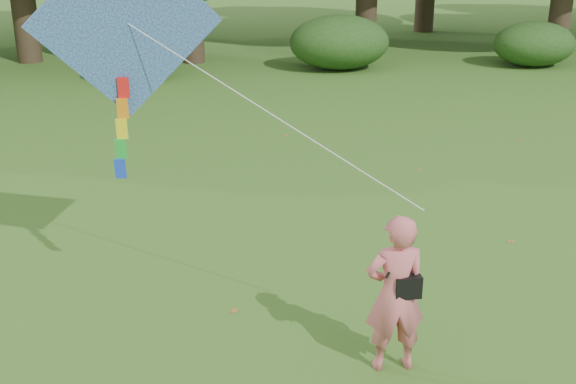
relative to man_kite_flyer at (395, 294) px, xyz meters
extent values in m
plane|color=#265114|center=(0.32, -0.04, -0.95)|extent=(100.00, 100.00, 0.00)
imported|color=#CE6167|center=(0.00, 0.00, 0.00)|extent=(0.70, 0.46, 1.91)
cube|color=black|center=(0.12, -0.03, 0.11)|extent=(0.30, 0.20, 0.26)
cylinder|color=black|center=(0.00, -0.04, 0.48)|extent=(0.33, 0.14, 0.47)
cube|color=#286CAE|center=(-2.85, 1.98, 2.79)|extent=(2.30, 0.59, 2.34)
cube|color=black|center=(-2.85, 2.01, 2.79)|extent=(0.24, 0.46, 2.13)
cylinder|color=white|center=(-1.30, 0.96, 1.90)|extent=(3.11, 2.04, 1.79)
cube|color=red|center=(-2.95, 2.00, 2.01)|extent=(0.14, 0.06, 0.26)
cube|color=orange|center=(-2.98, 2.00, 1.75)|extent=(0.14, 0.06, 0.26)
cube|color=yellow|center=(-3.01, 2.00, 1.49)|extent=(0.14, 0.06, 0.26)
cube|color=green|center=(-3.04, 2.00, 1.23)|extent=(0.14, 0.06, 0.26)
cube|color=blue|center=(-3.07, 2.00, 0.97)|extent=(0.14, 0.06, 0.26)
cylinder|color=#3A2D1E|center=(-7.68, 20.96, 0.97)|extent=(0.88, 0.88, 3.85)
cylinder|color=#3A2D1E|center=(-1.68, 19.96, 0.62)|extent=(0.80, 0.80, 3.15)
cylinder|color=#3A2D1E|center=(5.32, 21.96, 0.88)|extent=(0.86, 0.86, 3.67)
cylinder|color=#3A2D1E|center=(12.32, 19.46, 0.76)|extent=(0.83, 0.83, 3.43)
ellipsoid|color=#264919|center=(-3.68, 17.06, -0.24)|extent=(2.66, 2.09, 1.42)
ellipsoid|color=#264919|center=(3.32, 17.86, -0.02)|extent=(3.50, 2.75, 1.88)
ellipsoid|color=#264919|center=(10.32, 17.36, -0.17)|extent=(2.94, 2.31, 1.58)
cube|color=brown|center=(2.58, 6.80, -0.95)|extent=(0.14, 0.11, 0.01)
cube|color=brown|center=(5.47, 11.57, -0.95)|extent=(0.12, 0.14, 0.01)
cube|color=brown|center=(0.20, 9.78, -0.95)|extent=(0.13, 0.10, 0.01)
cube|color=brown|center=(5.74, 8.62, -0.95)|extent=(0.13, 0.14, 0.01)
cube|color=brown|center=(2.92, 3.09, -0.95)|extent=(0.14, 0.12, 0.01)
cube|color=brown|center=(-1.70, 1.55, -0.95)|extent=(0.14, 0.14, 0.01)
camera|label=1|loc=(-2.27, -6.90, 3.91)|focal=45.00mm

